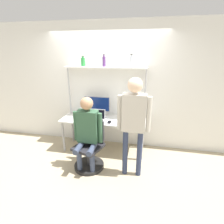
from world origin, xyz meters
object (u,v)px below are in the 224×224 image
at_px(cell_phone, 109,122).
at_px(bottle_green, 83,62).
at_px(laptop, 97,117).
at_px(bottle_clear, 131,62).
at_px(monitor, 97,105).
at_px(person_seated, 87,129).
at_px(office_chair, 90,153).
at_px(bottle_purple, 104,61).
at_px(person_standing, 134,116).

distance_m(cell_phone, bottle_green, 1.36).
height_order(laptop, bottle_clear, bottle_clear).
xyz_separation_m(monitor, laptop, (0.07, -0.27, -0.18)).
bearing_deg(laptop, bottle_clear, 22.15).
bearing_deg(person_seated, office_chair, 75.11).
bearing_deg(bottle_purple, person_seated, -96.11).
height_order(cell_phone, person_seated, person_seated).
xyz_separation_m(monitor, person_seated, (0.08, -0.91, -0.16)).
distance_m(laptop, bottle_green, 1.18).
bearing_deg(person_seated, bottle_purple, 83.89).
bearing_deg(bottle_purple, cell_phone, -62.81).
bearing_deg(office_chair, bottle_green, 112.89).
bearing_deg(laptop, person_seated, -89.30).
bearing_deg(monitor, bottle_clear, 0.02).
bearing_deg(bottle_green, monitor, -0.05).
relative_size(bottle_purple, bottle_clear, 0.99).
relative_size(person_seated, bottle_clear, 5.59).
relative_size(cell_phone, bottle_green, 0.73).
xyz_separation_m(office_chair, person_standing, (0.80, -0.08, 0.84)).
bearing_deg(laptop, bottle_purple, 68.61).
bearing_deg(office_chair, laptop, 91.93).
bearing_deg(cell_phone, monitor, 135.24).
bearing_deg(cell_phone, bottle_clear, 44.04).
height_order(person_seated, bottle_clear, bottle_clear).
bearing_deg(bottle_purple, office_chair, -95.64).
relative_size(monitor, bottle_purple, 2.38).
xyz_separation_m(laptop, cell_phone, (0.29, -0.09, -0.06)).
distance_m(cell_phone, bottle_clear, 1.28).
bearing_deg(laptop, bottle_green, 142.04).
relative_size(cell_phone, person_standing, 0.09).
distance_m(bottle_purple, bottle_clear, 0.55).
bearing_deg(laptop, person_standing, -39.23).
xyz_separation_m(office_chair, bottle_purple, (0.08, 0.86, 1.63)).
xyz_separation_m(laptop, bottle_purple, (0.10, 0.27, 1.11)).
bearing_deg(person_standing, bottle_clear, 99.69).
bearing_deg(laptop, office_chair, -88.07).
distance_m(office_chair, person_seated, 0.53).
distance_m(monitor, person_standing, 1.30).
xyz_separation_m(office_chair, person_seated, (-0.01, -0.05, 0.53)).
relative_size(bottle_green, bottle_purple, 0.85).
bearing_deg(bottle_green, cell_phone, -29.49).
height_order(cell_phone, office_chair, office_chair).
xyz_separation_m(person_seated, bottle_purple, (0.10, 0.91, 1.10)).
height_order(person_seated, person_standing, person_standing).
distance_m(cell_phone, office_chair, 0.73).
distance_m(laptop, office_chair, 0.78).
distance_m(laptop, person_standing, 1.11).
xyz_separation_m(bottle_green, bottle_purple, (0.45, 0.00, 0.02)).
height_order(laptop, person_standing, person_standing).
relative_size(office_chair, person_standing, 0.52).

